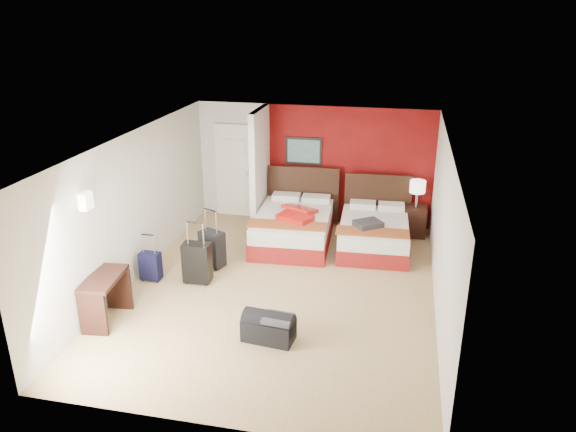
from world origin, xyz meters
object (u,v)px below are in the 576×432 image
(suitcase_charcoal, at_px, (212,250))
(suitcase_navy, at_px, (151,267))
(nightstand, at_px, (415,221))
(red_suitcase_open, at_px, (297,214))
(duffel_bag, at_px, (269,328))
(suitcase_black, at_px, (197,264))
(bed_right, at_px, (374,235))
(bed_left, at_px, (293,228))
(desk, at_px, (106,299))
(table_lamp, at_px, (417,194))

(suitcase_charcoal, relative_size, suitcase_navy, 1.34)
(suitcase_navy, bearing_deg, nightstand, 34.87)
(red_suitcase_open, height_order, duffel_bag, red_suitcase_open)
(suitcase_black, bearing_deg, bed_right, 33.61)
(bed_right, distance_m, suitcase_charcoal, 3.10)
(bed_left, bearing_deg, desk, -124.90)
(red_suitcase_open, xyz_separation_m, table_lamp, (2.23, 1.00, 0.23))
(bed_right, relative_size, suitcase_charcoal, 2.91)
(red_suitcase_open, distance_m, desk, 3.99)
(suitcase_black, xyz_separation_m, duffel_bag, (1.59, -1.42, -0.16))
(bed_right, height_order, suitcase_navy, bed_right)
(bed_left, relative_size, desk, 2.29)
(bed_right, height_order, duffel_bag, bed_right)
(suitcase_black, distance_m, duffel_bag, 2.14)
(bed_right, bearing_deg, desk, -139.21)
(desk, bearing_deg, suitcase_navy, 81.13)
(red_suitcase_open, height_order, suitcase_black, red_suitcase_open)
(nightstand, height_order, suitcase_navy, nightstand)
(suitcase_black, distance_m, desk, 1.69)
(nightstand, bearing_deg, suitcase_charcoal, -149.59)
(red_suitcase_open, bearing_deg, suitcase_black, -101.66)
(bed_left, bearing_deg, suitcase_black, -125.66)
(suitcase_charcoal, bearing_deg, duffel_bag, -29.04)
(nightstand, bearing_deg, suitcase_navy, -147.79)
(suitcase_black, height_order, suitcase_navy, suitcase_black)
(duffel_bag, bearing_deg, suitcase_charcoal, 133.30)
(nightstand, relative_size, table_lamp, 1.12)
(bed_left, distance_m, desk, 4.01)
(bed_left, xyz_separation_m, suitcase_black, (-1.25, -1.95, 0.03))
(suitcase_charcoal, distance_m, desk, 2.28)
(suitcase_black, xyz_separation_m, suitcase_navy, (-0.81, -0.09, -0.10))
(nightstand, distance_m, suitcase_navy, 5.29)
(red_suitcase_open, bearing_deg, duffel_bag, -61.44)
(desk, bearing_deg, duffel_bag, -5.76)
(red_suitcase_open, distance_m, suitcase_black, 2.32)
(suitcase_navy, height_order, desk, desk)
(suitcase_charcoal, height_order, duffel_bag, suitcase_charcoal)
(suitcase_charcoal, relative_size, duffel_bag, 0.89)
(red_suitcase_open, bearing_deg, suitcase_charcoal, -112.59)
(bed_right, xyz_separation_m, suitcase_navy, (-3.63, -2.12, -0.04))
(nightstand, relative_size, desk, 0.69)
(bed_left, distance_m, suitcase_navy, 2.91)
(red_suitcase_open, bearing_deg, table_lamp, 48.49)
(suitcase_charcoal, bearing_deg, suitcase_black, -69.87)
(nightstand, distance_m, suitcase_charcoal, 4.18)
(bed_right, relative_size, nightstand, 3.01)
(red_suitcase_open, distance_m, duffel_bag, 3.32)
(bed_right, bearing_deg, table_lamp, 44.58)
(bed_right, distance_m, red_suitcase_open, 1.52)
(duffel_bag, bearing_deg, red_suitcase_open, 100.46)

